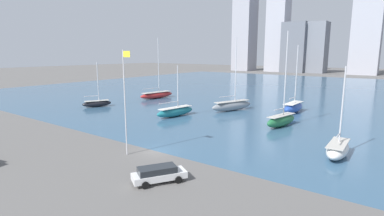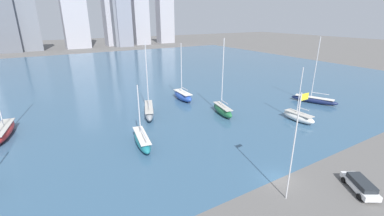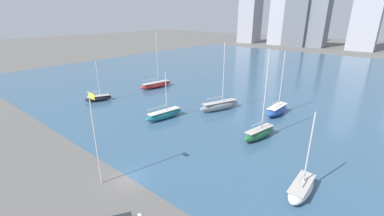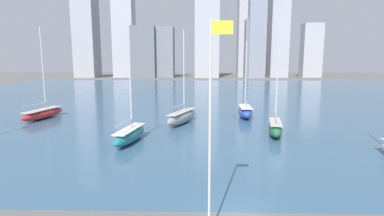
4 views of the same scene
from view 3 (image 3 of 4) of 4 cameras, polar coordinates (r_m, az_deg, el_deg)
name	(u,v)px [view 3 (image 3 of 4)]	position (r m, az deg, el deg)	size (l,w,h in m)	color
ground_plane	(130,178)	(36.75, -13.56, -14.97)	(500.00, 500.00, 0.00)	#605E5B
harbor_water	(303,81)	(92.87, 23.36, 5.55)	(180.00, 140.00, 0.00)	#385B7A
flag_pole	(95,137)	(33.59, -20.73, -5.96)	(1.24, 0.14, 12.54)	silver
distant_city_skyline	(349,2)	(190.15, 31.44, 19.38)	(152.72, 19.97, 70.27)	#9E9EA8
sailboat_green	(259,133)	(46.91, 14.71, -5.36)	(3.37, 8.09, 15.68)	#236B3D
sailboat_teal	(164,114)	(54.20, -6.17, -1.43)	(3.40, 9.18, 9.86)	#1E757F
sailboat_white	(301,188)	(35.24, 23.11, -16.03)	(2.48, 6.90, 10.69)	white
sailboat_gray	(220,105)	(59.01, 6.14, 0.57)	(5.49, 10.46, 15.30)	gray
sailboat_red	(156,85)	(77.66, -7.99, 5.17)	(4.18, 10.82, 16.20)	#B72828
sailboat_black	(98,98)	(69.17, -20.08, 2.12)	(4.39, 6.64, 10.11)	black
sailboat_blue	(277,110)	(59.00, 18.36, -0.39)	(2.72, 8.13, 13.77)	#284CA8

